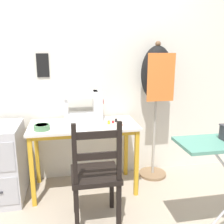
{
  "coord_description": "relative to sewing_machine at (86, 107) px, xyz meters",
  "views": [
    {
      "loc": [
        -0.16,
        -2.19,
        1.46
      ],
      "look_at": [
        0.29,
        0.24,
        0.85
      ],
      "focal_mm": 40.0,
      "sensor_mm": 36.0,
      "label": 1
    }
  ],
  "objects": [
    {
      "name": "wooden_chair",
      "position": [
        0.01,
        -0.71,
        -0.43
      ],
      "size": [
        0.4,
        0.38,
        0.94
      ],
      "color": "black",
      "rests_on": "ground_plane"
    },
    {
      "name": "filing_cabinet",
      "position": [
        -0.85,
        -0.16,
        -0.5
      ],
      "size": [
        0.39,
        0.54,
        0.76
      ],
      "color": "#B7B7BC",
      "rests_on": "ground_plane"
    },
    {
      "name": "sewing_machine",
      "position": [
        0.0,
        0.0,
        0.0
      ],
      "size": [
        0.41,
        0.18,
        0.34
      ],
      "color": "white",
      "rests_on": "sewing_table"
    },
    {
      "name": "thread_spool_far_edge",
      "position": [
        0.3,
        -0.13,
        -0.13
      ],
      "size": [
        0.03,
        0.03,
        0.04
      ],
      "color": "black",
      "rests_on": "sewing_table"
    },
    {
      "name": "scissors",
      "position": [
        0.37,
        -0.25,
        -0.15
      ],
      "size": [
        0.15,
        0.05,
        0.01
      ],
      "color": "silver",
      "rests_on": "sewing_table"
    },
    {
      "name": "dress_form",
      "position": [
        0.78,
        0.01,
        0.26
      ],
      "size": [
        0.35,
        0.32,
        1.56
      ],
      "color": "#846647",
      "rests_on": "ground_plane"
    },
    {
      "name": "sewing_table",
      "position": [
        -0.04,
        -0.15,
        -0.24
      ],
      "size": [
        1.09,
        0.53,
        0.73
      ],
      "color": "silver",
      "rests_on": "ground_plane"
    },
    {
      "name": "ground_plane",
      "position": [
        -0.04,
        -0.4,
        -0.88
      ],
      "size": [
        14.0,
        14.0,
        0.0
      ],
      "primitive_type": "plane",
      "color": "tan"
    },
    {
      "name": "fabric_bowl",
      "position": [
        -0.44,
        -0.25,
        -0.12
      ],
      "size": [
        0.15,
        0.15,
        0.05
      ],
      "color": "#56895B",
      "rests_on": "sewing_table"
    },
    {
      "name": "thread_spool_mid_table",
      "position": [
        0.26,
        -0.16,
        -0.13
      ],
      "size": [
        0.03,
        0.03,
        0.04
      ],
      "color": "red",
      "rests_on": "sewing_table"
    },
    {
      "name": "wall_back",
      "position": [
        -0.04,
        0.19,
        0.4
      ],
      "size": [
        10.0,
        0.06,
        2.55
      ],
      "color": "silver",
      "rests_on": "ground_plane"
    },
    {
      "name": "thread_spool_near_machine",
      "position": [
        0.22,
        -0.19,
        -0.13
      ],
      "size": [
        0.04,
        0.04,
        0.04
      ],
      "color": "yellow",
      "rests_on": "sewing_table"
    }
  ]
}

